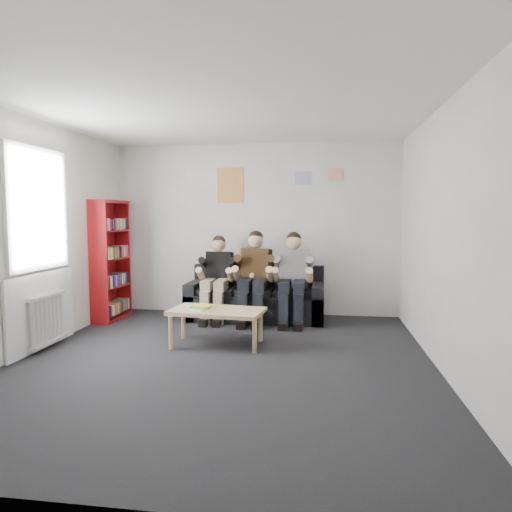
{
  "coord_description": "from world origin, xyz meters",
  "views": [
    {
      "loc": [
        1.04,
        -4.7,
        1.58
      ],
      "look_at": [
        0.18,
        1.3,
        1.03
      ],
      "focal_mm": 32.0,
      "sensor_mm": 36.0,
      "label": 1
    }
  ],
  "objects": [
    {
      "name": "room_shell",
      "position": [
        0.0,
        0.0,
        1.35
      ],
      "size": [
        5.0,
        5.0,
        5.0
      ],
      "color": "black",
      "rests_on": "ground"
    },
    {
      "name": "sofa",
      "position": [
        0.07,
        2.11,
        0.28
      ],
      "size": [
        2.05,
        0.84,
        0.79
      ],
      "color": "black",
      "rests_on": "ground"
    },
    {
      "name": "person_right",
      "position": [
        0.64,
        1.92,
        0.65
      ],
      "size": [
        0.42,
        0.9,
        1.33
      ],
      "rotation": [
        0.0,
        0.0,
        0.04
      ],
      "color": "white",
      "rests_on": "sofa"
    },
    {
      "name": "game_cases",
      "position": [
        -0.39,
        0.58,
        0.47
      ],
      "size": [
        0.26,
        0.23,
        0.05
      ],
      "rotation": [
        0.0,
        0.0,
        -0.36
      ],
      "color": "white",
      "rests_on": "coffee_table"
    },
    {
      "name": "person_left",
      "position": [
        -0.5,
        1.92,
        0.63
      ],
      "size": [
        0.39,
        0.84,
        1.27
      ],
      "rotation": [
        0.0,
        0.0,
        -0.04
      ],
      "color": "black",
      "rests_on": "sofa"
    },
    {
      "name": "poster_blue",
      "position": [
        0.75,
        2.49,
        2.15
      ],
      "size": [
        0.25,
        0.01,
        0.2
      ],
      "primitive_type": "cube",
      "color": "blue",
      "rests_on": "room_shell"
    },
    {
      "name": "bookshelf",
      "position": [
        -2.09,
        1.77,
        0.9
      ],
      "size": [
        0.27,
        0.81,
        1.8
      ],
      "rotation": [
        0.0,
        0.0,
        -0.04
      ],
      "color": "maroon",
      "rests_on": "ground"
    },
    {
      "name": "poster_sign",
      "position": [
        -1.0,
        2.49,
        2.25
      ],
      "size": [
        0.2,
        0.01,
        0.14
      ],
      "primitive_type": "cube",
      "color": "white",
      "rests_on": "room_shell"
    },
    {
      "name": "radiator",
      "position": [
        -2.15,
        0.2,
        0.35
      ],
      "size": [
        0.1,
        0.64,
        0.6
      ],
      "color": "white",
      "rests_on": "ground"
    },
    {
      "name": "person_middle",
      "position": [
        0.07,
        1.91,
        0.66
      ],
      "size": [
        0.43,
        0.92,
        1.35
      ],
      "rotation": [
        0.0,
        0.0,
        -0.14
      ],
      "color": "#4D3719",
      "rests_on": "sofa"
    },
    {
      "name": "poster_pink",
      "position": [
        1.25,
        2.49,
        2.2
      ],
      "size": [
        0.22,
        0.01,
        0.18
      ],
      "primitive_type": "cube",
      "color": "#DF459C",
      "rests_on": "room_shell"
    },
    {
      "name": "window",
      "position": [
        -2.22,
        0.2,
        1.03
      ],
      "size": [
        0.05,
        1.3,
        2.36
      ],
      "color": "white",
      "rests_on": "room_shell"
    },
    {
      "name": "poster_large",
      "position": [
        -0.4,
        2.49,
        2.05
      ],
      "size": [
        0.42,
        0.01,
        0.55
      ],
      "primitive_type": "cube",
      "color": "gold",
      "rests_on": "room_shell"
    },
    {
      "name": "coffee_table",
      "position": [
        -0.19,
        0.61,
        0.39
      ],
      "size": [
        1.11,
        0.61,
        0.44
      ],
      "rotation": [
        0.0,
        0.0,
        -0.12
      ],
      "color": "tan",
      "rests_on": "ground"
    }
  ]
}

